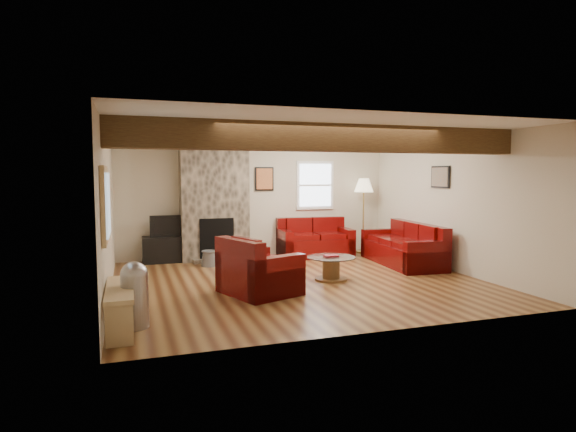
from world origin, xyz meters
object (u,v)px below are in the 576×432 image
loveseat (315,237)px  armchair_red (260,265)px  coffee_table (331,268)px  tv_cabinet (169,249)px  sofa_three (402,244)px  floor_lamp (364,189)px  television (169,226)px

loveseat → armchair_red: size_ratio=1.48×
armchair_red → coffee_table: bearing=-91.0°
loveseat → tv_cabinet: (-3.10, 0.30, -0.15)m
sofa_three → floor_lamp: 1.86m
loveseat → tv_cabinet: 3.12m
loveseat → television: bearing=178.5°
coffee_table → tv_cabinet: 3.61m
sofa_three → floor_lamp: size_ratio=1.25×
coffee_table → armchair_red: bearing=-160.2°
armchair_red → tv_cabinet: 3.31m
coffee_table → television: television is taller
sofa_three → television: television is taller
armchair_red → floor_lamp: floor_lamp is taller
sofa_three → floor_lamp: (-0.08, 1.53, 1.04)m
armchair_red → tv_cabinet: size_ratio=0.99×
floor_lamp → tv_cabinet: bearing=177.5°
television → floor_lamp: floor_lamp is taller
coffee_table → television: bearing=133.4°
sofa_three → loveseat: size_ratio=1.36×
sofa_three → television: size_ratio=2.81×
armchair_red → television: (-1.09, 3.12, 0.32)m
loveseat → armchair_red: armchair_red is taller
sofa_three → television: (-4.42, 1.72, 0.34)m
armchair_red → sofa_three: bearing=-88.0°
tv_cabinet → floor_lamp: floor_lamp is taller
coffee_table → tv_cabinet: bearing=133.4°
sofa_three → tv_cabinet: (-4.42, 1.72, -0.15)m
television → coffee_table: bearing=-46.6°
coffee_table → floor_lamp: size_ratio=0.49×
tv_cabinet → sofa_three: bearing=-21.3°
loveseat → floor_lamp: size_ratio=0.92×
sofa_three → loveseat: 1.93m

